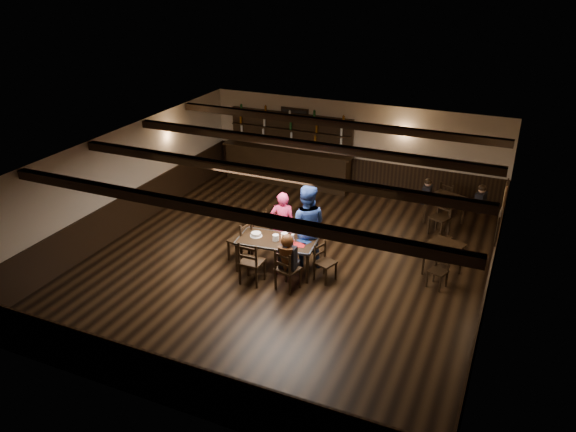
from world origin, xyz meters
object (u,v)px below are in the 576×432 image
at_px(bar_counter, 288,161).
at_px(man_blue, 306,225).
at_px(cake, 256,235).
at_px(chair_near_left, 250,260).
at_px(chair_near_right, 285,267).
at_px(dining_table, 277,242).
at_px(woman_pink, 282,224).

bearing_deg(bar_counter, man_blue, -61.81).
bearing_deg(cake, chair_near_left, -72.71).
bearing_deg(bar_counter, chair_near_right, -66.92).
bearing_deg(dining_table, bar_counter, 110.92).
relative_size(chair_near_left, chair_near_right, 1.07).
xyz_separation_m(woman_pink, bar_counter, (-1.75, 4.33, -0.07)).
bearing_deg(bar_counter, chair_near_left, -74.12).
xyz_separation_m(dining_table, woman_pink, (-0.19, 0.73, 0.11)).
xyz_separation_m(chair_near_right, man_blue, (-0.05, 1.28, 0.41)).
xyz_separation_m(chair_near_left, woman_pink, (0.07, 1.55, 0.20)).
distance_m(woman_pink, bar_counter, 4.67).
bearing_deg(man_blue, bar_counter, -76.78).
distance_m(dining_table, chair_near_right, 0.93).
bearing_deg(woman_pink, dining_table, 84.03).
height_order(man_blue, cake, man_blue).
height_order(cake, bar_counter, bar_counter).
distance_m(chair_near_left, man_blue, 1.60).
bearing_deg(woman_pink, cake, 46.26).
height_order(dining_table, chair_near_right, chair_near_right).
distance_m(chair_near_left, bar_counter, 6.11).
xyz_separation_m(chair_near_right, woman_pink, (-0.73, 1.47, 0.24)).
bearing_deg(cake, chair_near_right, -34.53).
bearing_deg(woman_pink, man_blue, 144.14).
distance_m(chair_near_left, cake, 0.86).
distance_m(chair_near_right, bar_counter, 6.31).
relative_size(man_blue, bar_counter, 0.46).
bearing_deg(chair_near_right, cake, 145.47).
bearing_deg(chair_near_right, woman_pink, 116.27).
xyz_separation_m(chair_near_right, cake, (-1.05, 0.72, 0.23)).
height_order(woman_pink, bar_counter, bar_counter).
bearing_deg(chair_near_right, bar_counter, 113.08).
distance_m(chair_near_left, chair_near_right, 0.80).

